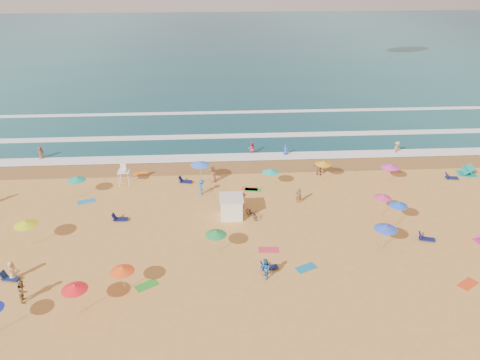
{
  "coord_description": "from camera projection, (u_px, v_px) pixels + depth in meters",
  "views": [
    {
      "loc": [
        -1.96,
        -36.6,
        22.91
      ],
      "look_at": [
        0.58,
        6.0,
        1.5
      ],
      "focal_mm": 35.0,
      "sensor_mm": 36.0,
      "label": 1
    }
  ],
  "objects": [
    {
      "name": "ocean",
      "position": [
        219.0,
        47.0,
        117.98
      ],
      "size": [
        220.0,
        140.0,
        0.18
      ],
      "primitive_type": "cube",
      "color": "#0C4756",
      "rests_on": "ground"
    },
    {
      "name": "ground",
      "position": [
        238.0,
        224.0,
        43.03
      ],
      "size": [
        220.0,
        220.0,
        0.0
      ],
      "primitive_type": "plane",
      "color": "gold",
      "rests_on": "ground"
    },
    {
      "name": "popup_tents",
      "position": [
        477.0,
        198.0,
        46.16
      ],
      "size": [
        7.11,
        15.2,
        1.2
      ],
      "color": "#CC2D7D",
      "rests_on": "ground"
    },
    {
      "name": "towels",
      "position": [
        223.0,
        224.0,
        42.95
      ],
      "size": [
        47.01,
        23.81,
        0.03
      ],
      "color": "red",
      "rests_on": "ground"
    },
    {
      "name": "beach_umbrellas",
      "position": [
        263.0,
        205.0,
        41.84
      ],
      "size": [
        46.64,
        22.87,
        0.78
      ],
      "color": "blue",
      "rests_on": "ground"
    },
    {
      "name": "cabana_roof",
      "position": [
        231.0,
        197.0,
        43.28
      ],
      "size": [
        2.2,
        2.2,
        0.12
      ],
      "primitive_type": "cube",
      "color": "silver",
      "rests_on": "cabana"
    },
    {
      "name": "cabana",
      "position": [
        231.0,
        207.0,
        43.75
      ],
      "size": [
        2.0,
        2.0,
        2.0
      ],
      "primitive_type": "cube",
      "color": "white",
      "rests_on": "ground"
    },
    {
      "name": "wet_sand",
      "position": [
        232.0,
        167.0,
        54.19
      ],
      "size": [
        220.0,
        220.0,
        0.0
      ],
      "primitive_type": "plane",
      "color": "olive",
      "rests_on": "ground"
    },
    {
      "name": "bicycle",
      "position": [
        252.0,
        213.0,
        43.82
      ],
      "size": [
        1.45,
        1.91,
        0.96
      ],
      "primitive_type": "imported",
      "rotation": [
        0.0,
        0.0,
        0.51
      ],
      "color": "black",
      "rests_on": "ground"
    },
    {
      "name": "lifeguard_stand",
      "position": [
        124.0,
        175.0,
        49.73
      ],
      "size": [
        1.2,
        1.2,
        2.1
      ],
      "primitive_type": null,
      "color": "white",
      "rests_on": "ground"
    },
    {
      "name": "loungers",
      "position": [
        247.0,
        232.0,
        41.47
      ],
      "size": [
        53.71,
        16.98,
        0.34
      ],
      "color": "#0E1146",
      "rests_on": "ground"
    },
    {
      "name": "beachgoers",
      "position": [
        222.0,
        186.0,
        48.07
      ],
      "size": [
        45.73,
        26.51,
        2.05
      ],
      "color": "#2666B3",
      "rests_on": "ground"
    },
    {
      "name": "surf_foam",
      "position": [
        229.0,
        138.0,
        62.01
      ],
      "size": [
        200.0,
        18.7,
        0.05
      ],
      "color": "white",
      "rests_on": "ground"
    }
  ]
}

